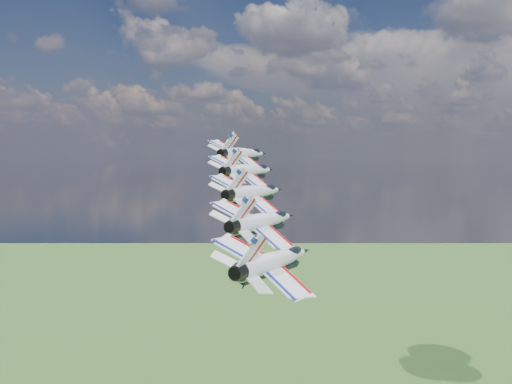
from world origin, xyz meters
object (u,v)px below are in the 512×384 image
Objects in this scene: jet_2 at (256,192)px; jet_3 at (264,221)px; jet_4 at (276,260)px; jet_1 at (250,170)px; jet_0 at (245,153)px.

jet_2 is 1.00× the size of jet_3.
jet_3 reaches higher than jet_4.
jet_1 reaches higher than jet_3.
jet_3 is (7.26, -8.89, -2.79)m from jet_2.
jet_0 reaches higher than jet_1.
jet_1 is at bearing 126.21° from jet_3.
jet_0 is at bearing 126.21° from jet_3.
jet_2 reaches higher than jet_3.
jet_2 is (14.52, -17.78, -5.58)m from jet_0.
jet_0 is at bearing 126.21° from jet_2.
jet_3 is (21.78, -26.67, -8.37)m from jet_0.
jet_0 is at bearing 126.21° from jet_1.
jet_0 is 1.00× the size of jet_1.
jet_0 is 47.25m from jet_4.
jet_3 is at bearing -53.79° from jet_1.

